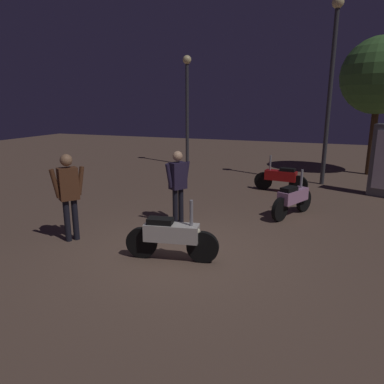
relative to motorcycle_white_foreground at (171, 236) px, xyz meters
The scene contains 9 objects.
ground_plane 0.57m from the motorcycle_white_foreground, 81.25° to the left, with size 40.00×40.00×0.00m, color brown.
motorcycle_white_foreground is the anchor object (origin of this frame).
motorcycle_red_parked_left 5.85m from the motorcycle_white_foreground, 78.81° to the left, with size 1.66×0.43×1.11m.
motorcycle_pink_parked_right 3.76m from the motorcycle_white_foreground, 62.63° to the left, with size 0.80×1.55×1.11m.
person_rider_beside 2.33m from the motorcycle_white_foreground, behind, with size 0.47×0.59×1.75m.
person_bystander_far 2.08m from the motorcycle_white_foreground, 109.64° to the left, with size 0.41×0.62×1.66m.
streetlamp_near 8.32m from the motorcycle_white_foreground, 72.45° to the left, with size 0.36×0.36×5.81m.
streetlamp_far 10.17m from the motorcycle_white_foreground, 109.96° to the left, with size 0.36×0.36×4.59m.
tree_left_bg 10.99m from the motorcycle_white_foreground, 67.96° to the left, with size 2.75×2.75×5.01m.
Camera 1 is at (2.36, -5.70, 2.71)m, focal length 33.50 mm.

